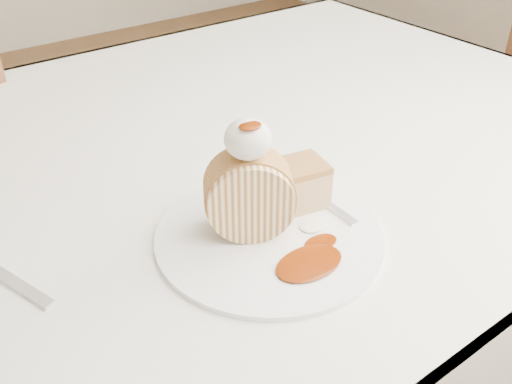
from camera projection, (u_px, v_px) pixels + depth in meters
table at (180, 207)px, 0.81m from camera, size 1.40×0.90×0.75m
plate at (269, 236)px, 0.61m from camera, size 0.29×0.29×0.01m
roulade_slice at (250, 195)px, 0.59m from camera, size 0.10×0.09×0.09m
cake_chunk at (300, 186)px, 0.64m from camera, size 0.06×0.06×0.05m
whipped_cream at (248, 139)px, 0.55m from camera, size 0.05×0.05×0.04m
caramel_drizzle at (250, 121)px, 0.53m from camera, size 0.02×0.02×0.01m
caramel_pool at (309, 263)px, 0.56m from camera, size 0.08×0.06×0.00m
fork at (324, 202)px, 0.65m from camera, size 0.02×0.14×0.00m
spoon at (7, 278)px, 0.55m from camera, size 0.07×0.16×0.00m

